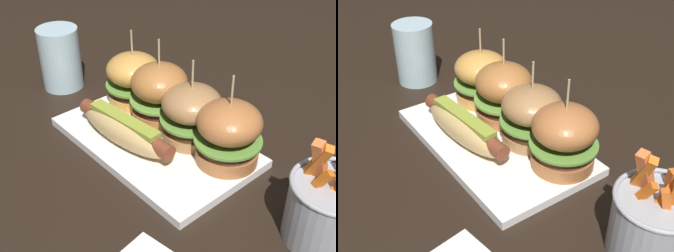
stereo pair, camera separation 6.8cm
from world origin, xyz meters
TOP-DOWN VIEW (x-y plane):
  - ground_plane at (0.00, 0.00)m, footprint 3.00×3.00m
  - platter_main at (0.00, 0.00)m, footprint 0.33×0.19m
  - hot_dog at (-0.02, -0.04)m, footprint 0.20×0.07m
  - slider_far_left at (-0.11, 0.05)m, footprint 0.10×0.10m
  - slider_center_left at (-0.04, 0.05)m, footprint 0.10×0.10m
  - slider_center_right at (0.04, 0.04)m, footprint 0.10×0.10m
  - slider_far_right at (0.11, 0.04)m, footprint 0.10×0.10m
  - fries_bucket at (0.29, 0.03)m, footprint 0.11×0.11m
  - water_glass at (-0.27, -0.01)m, footprint 0.08×0.08m

SIDE VIEW (x-z plane):
  - ground_plane at x=0.00m, z-range 0.00..0.00m
  - platter_main at x=0.00m, z-range 0.00..0.01m
  - hot_dog at x=-0.02m, z-range 0.02..0.06m
  - fries_bucket at x=0.29m, z-range -0.02..0.12m
  - water_glass at x=-0.27m, z-range 0.00..0.12m
  - slider_far_left at x=-0.11m, z-range -0.01..0.13m
  - slider_center_right at x=0.04m, z-range -0.01..0.13m
  - slider_far_right at x=0.11m, z-range -0.01..0.14m
  - slider_center_left at x=-0.04m, z-range -0.01..0.14m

